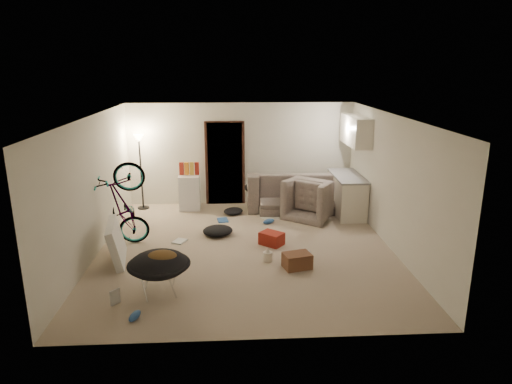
{
  "coord_description": "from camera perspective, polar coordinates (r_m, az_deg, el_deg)",
  "views": [
    {
      "loc": [
        -0.26,
        -8.08,
        3.38
      ],
      "look_at": [
        0.23,
        0.6,
        0.94
      ],
      "focal_mm": 32.0,
      "sensor_mm": 36.0,
      "label": 1
    }
  ],
  "objects": [
    {
      "name": "kitchen_uppers",
      "position": [
        10.56,
        12.38,
        7.52
      ],
      "size": [
        0.38,
        1.4,
        0.65
      ],
      "primitive_type": "cube",
      "color": "#EEE8CF",
      "rests_on": "wall_right"
    },
    {
      "name": "shoe_0",
      "position": [
        10.04,
        1.6,
        -3.68
      ],
      "size": [
        0.31,
        0.26,
        0.11
      ],
      "primitive_type": "ellipsoid",
      "rotation": [
        0.0,
        0.0,
        0.56
      ],
      "color": "#2B569D",
      "rests_on": "floor"
    },
    {
      "name": "door_trim",
      "position": [
        11.27,
        -3.9,
        3.53
      ],
      "size": [
        0.97,
        0.04,
        2.1
      ],
      "primitive_type": "cube",
      "color": "#361C13",
      "rests_on": "floor"
    },
    {
      "name": "wall_left",
      "position": [
        8.72,
        -19.8,
        0.58
      ],
      "size": [
        0.02,
        6.0,
        2.5
      ],
      "primitive_type": "cube",
      "color": "silver",
      "rests_on": "floor"
    },
    {
      "name": "drink_case_b",
      "position": [
        8.89,
        1.97,
        -5.84
      ],
      "size": [
        0.53,
        0.51,
        0.25
      ],
      "primitive_type": "cube",
      "rotation": [
        0.0,
        0.0,
        -0.69
      ],
      "color": "maroon",
      "rests_on": "floor"
    },
    {
      "name": "kitchen_counter",
      "position": [
        10.84,
        11.25,
        -0.39
      ],
      "size": [
        0.6,
        1.5,
        0.88
      ],
      "primitive_type": "cube",
      "color": "#EEE8CF",
      "rests_on": "floor"
    },
    {
      "name": "wall_back",
      "position": [
        11.29,
        -1.88,
        4.78
      ],
      "size": [
        5.5,
        0.02,
        2.5
      ],
      "primitive_type": "cube",
      "color": "silver",
      "rests_on": "floor"
    },
    {
      "name": "shoe_4",
      "position": [
        8.41,
        6.41,
        -7.74
      ],
      "size": [
        0.23,
        0.31,
        0.11
      ],
      "primitive_type": "ellipsoid",
      "rotation": [
        0.0,
        0.0,
        1.12
      ],
      "color": "white",
      "rests_on": "floor"
    },
    {
      "name": "hoodie",
      "position": [
        7.0,
        -11.72,
        -8.1
      ],
      "size": [
        0.51,
        0.44,
        0.22
      ],
      "primitive_type": "ellipsoid",
      "rotation": [
        0.0,
        0.0,
        0.09
      ],
      "color": "brown",
      "rests_on": "saucer_chair"
    },
    {
      "name": "doorway",
      "position": [
        11.3,
        -3.89,
        3.57
      ],
      "size": [
        0.85,
        0.1,
        2.04
      ],
      "primitive_type": "cube",
      "color": "black",
      "rests_on": "floor"
    },
    {
      "name": "floor_lamp",
      "position": [
        11.13,
        -14.31,
        4.44
      ],
      "size": [
        0.28,
        0.28,
        1.81
      ],
      "color": "black",
      "rests_on": "floor"
    },
    {
      "name": "sofa",
      "position": [
        11.07,
        4.91,
        -0.35
      ],
      "size": [
        2.33,
        0.94,
        0.68
      ],
      "primitive_type": "imported",
      "rotation": [
        0.0,
        0.0,
        3.12
      ],
      "color": "#313831",
      "rests_on": "floor"
    },
    {
      "name": "floor",
      "position": [
        8.76,
        -1.3,
        -7.1
      ],
      "size": [
        5.5,
        6.0,
        0.02
      ],
      "primitive_type": "cube",
      "color": "tan",
      "rests_on": "ground"
    },
    {
      "name": "book_blue",
      "position": [
        10.26,
        -4.18,
        -3.52
      ],
      "size": [
        0.27,
        0.34,
        0.03
      ],
      "primitive_type": "cube",
      "rotation": [
        0.0,
        0.0,
        0.16
      ],
      "color": "#2B569D",
      "rests_on": "floor"
    },
    {
      "name": "wall_front",
      "position": [
        5.5,
        -0.27,
        -7.1
      ],
      "size": [
        5.5,
        0.02,
        2.5
      ],
      "primitive_type": "cube",
      "color": "silver",
      "rests_on": "floor"
    },
    {
      "name": "shoe_2",
      "position": [
        6.69,
        -14.93,
        -14.73
      ],
      "size": [
        0.19,
        0.3,
        0.1
      ],
      "primitive_type": "ellipsoid",
      "rotation": [
        0.0,
        0.0,
        1.28
      ],
      "color": "#2B569D",
      "rests_on": "floor"
    },
    {
      "name": "mini_fridge",
      "position": [
        11.08,
        -8.28,
        -0.02
      ],
      "size": [
        0.5,
        0.5,
        0.84
      ],
      "primitive_type": "cube",
      "rotation": [
        0.0,
        0.0,
        0.02
      ],
      "color": "white",
      "rests_on": "floor"
    },
    {
      "name": "drink_case_a",
      "position": [
        7.94,
        5.17,
        -8.55
      ],
      "size": [
        0.53,
        0.43,
        0.26
      ],
      "primitive_type": "cube",
      "rotation": [
        0.0,
        0.0,
        0.26
      ],
      "color": "brown",
      "rests_on": "floor"
    },
    {
      "name": "book_white",
      "position": [
        9.18,
        -9.52,
        -6.09
      ],
      "size": [
        0.31,
        0.35,
        0.03
      ],
      "primitive_type": "cube",
      "rotation": [
        0.0,
        0.0,
        -0.43
      ],
      "color": "silver",
      "rests_on": "floor"
    },
    {
      "name": "wall_right",
      "position": [
        8.88,
        16.74,
        1.11
      ],
      "size": [
        0.02,
        6.0,
        2.5
      ],
      "primitive_type": "cube",
      "color": "silver",
      "rests_on": "floor"
    },
    {
      "name": "juicer",
      "position": [
        8.19,
        1.48,
        -7.97
      ],
      "size": [
        0.17,
        0.17,
        0.24
      ],
      "color": "silver",
      "rests_on": "floor"
    },
    {
      "name": "clothes_lump_a",
      "position": [
        9.4,
        -4.8,
        -4.83
      ],
      "size": [
        0.69,
        0.62,
        0.2
      ],
      "primitive_type": "ellipsoid",
      "rotation": [
        0.0,
        0.0,
        0.17
      ],
      "color": "black",
      "rests_on": "floor"
    },
    {
      "name": "book_asset",
      "position": [
        7.11,
        -17.69,
        -13.43
      ],
      "size": [
        0.29,
        0.29,
        0.02
      ],
      "primitive_type": "imported",
      "rotation": [
        0.0,
        0.0,
        0.85
      ],
      "color": "maroon",
      "rests_on": "floor"
    },
    {
      "name": "saucer_chair",
      "position": [
        7.12,
        -12.0,
        -9.46
      ],
      "size": [
        0.95,
        0.95,
        0.67
      ],
      "color": "silver",
      "rests_on": "floor"
    },
    {
      "name": "snack_box_1",
      "position": [
        10.94,
        -8.66,
        2.91
      ],
      "size": [
        0.11,
        0.08,
        0.3
      ],
      "primitive_type": "cube",
      "rotation": [
        0.0,
        0.0,
        -0.16
      ],
      "color": "orange",
      "rests_on": "mini_fridge"
    },
    {
      "name": "snack_box_0",
      "position": [
        10.95,
        -9.29,
        2.9
      ],
      "size": [
        0.11,
        0.08,
        0.3
      ],
      "primitive_type": "cube",
      "rotation": [
        0.0,
        0.0,
        -0.1
      ],
      "color": "maroon",
      "rests_on": "mini_fridge"
    },
    {
      "name": "tv_box",
      "position": [
        8.46,
        -17.07,
        -6.02
      ],
      "size": [
        0.45,
        1.11,
        0.72
      ],
      "primitive_type": "cube",
      "rotation": [
        0.0,
        -0.21,
        0.17
      ],
      "color": "silver",
      "rests_on": "floor"
    },
    {
      "name": "snack_box_2",
      "position": [
        10.93,
        -8.03,
        2.93
      ],
      "size": [
        0.11,
        0.08,
        0.3
      ],
      "primitive_type": "cube",
      "rotation": [
        0.0,
        0.0,
        0.12
      ],
      "color": "gold",
      "rests_on": "mini_fridge"
    },
    {
      "name": "newspaper",
      "position": [
        10.48,
        1.66,
        -3.15
      ],
      "size": [
        0.56,
        0.62,
        0.01
      ],
      "primitive_type": "cube",
      "rotation": [
        0.0,
        0.0,
        0.42
      ],
      "color": "beige",
      "rests_on": "floor"
    },
    {
      "name": "clothes_lump_b",
      "position": [
        10.69,
        -2.87,
        -2.39
      ],
      "size": [
        0.62,
        0.61,
        0.14
      ],
      "primitive_type": "ellipsoid",
      "rotation": [
        0.0,
        0.0,
        0.65
      ],
      "color": "black",
      "rests_on": "floor"
    },
    {
      "name": "ceiling",
      "position": [
        8.13,
        -1.41,
        9.51
      ],
      "size": [
        5.5,
        6.0,
        0.02
      ],
      "primitive_type": "cube",
      "color": "white",
      "rests_on": "wall_back"
    },
    {
      "name": "sofa_drape",
      "position": [
        10.92,
        -0.01,
        0.59
      ],
      "size": [
        0.6,
        0.52,
        0.28
      ],
      "primitive_type": "ellipsoid",
      "rotation": [
        0.0,
        0.0,
        0.1
      ],
      "color": "black",
      "rests_on": "sofa"
    },
    {
      "name": "counter_top",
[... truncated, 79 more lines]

